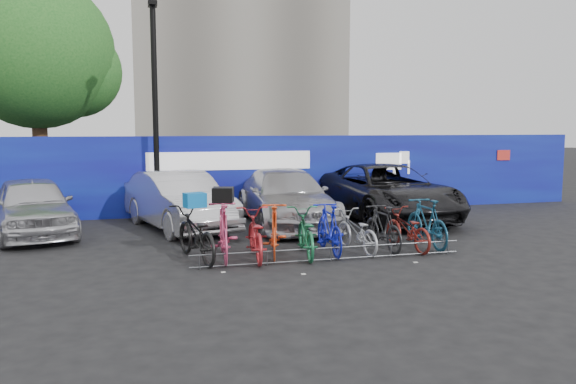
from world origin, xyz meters
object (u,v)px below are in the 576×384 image
object	(u,v)px
bike_8	(407,229)
bike_4	(305,233)
bike_1	(224,231)
bike_3	(274,230)
bike_rack	(331,254)
bike_6	(356,231)
bike_7	(383,228)
car_0	(33,206)
bike_2	(255,235)
lamppost	(155,105)
bike_5	(329,229)
tree	(43,56)
car_2	(286,198)
bike_0	(195,234)
bike_9	(427,223)
car_1	(179,201)
car_3	(386,192)

from	to	relation	value
bike_8	bike_4	bearing A→B (deg)	-5.12
bike_1	bike_3	world-z (taller)	bike_1
bike_rack	bike_8	world-z (taller)	bike_8
bike_6	bike_1	bearing A→B (deg)	-8.21
bike_rack	bike_7	xyz separation A→B (m)	(1.42, 0.69, 0.34)
car_0	bike_1	xyz separation A→B (m)	(4.20, -3.71, -0.14)
bike_1	bike_2	xyz separation A→B (m)	(0.62, -0.11, -0.08)
lamppost	car_0	distance (m)	4.26
car_0	bike_5	size ratio (longest dim) A/B	2.40
tree	bike_5	xyz separation A→B (m)	(6.97, -9.98, -4.53)
bike_7	car_2	bearing A→B (deg)	-75.01
car_0	bike_2	world-z (taller)	car_0
bike_2	bike_0	bearing A→B (deg)	-3.45
bike_6	bike_7	xyz separation A→B (m)	(0.61, -0.01, 0.05)
bike_8	bike_9	bearing A→B (deg)	-172.08
car_0	bike_4	xyz separation A→B (m)	(5.88, -3.85, -0.24)
bike_rack	car_2	size ratio (longest dim) A/B	1.09
tree	bike_6	size ratio (longest dim) A/B	4.59
lamppost	bike_1	xyz separation A→B (m)	(1.16, -5.29, -2.68)
bike_5	bike_7	world-z (taller)	bike_5
lamppost	car_2	xyz separation A→B (m)	(3.38, -1.64, -2.52)
car_1	bike_5	size ratio (longest dim) A/B	2.55
tree	car_3	bearing A→B (deg)	-31.42
car_2	bike_9	world-z (taller)	car_2
lamppost	car_3	xyz separation A→B (m)	(6.44, -1.46, -2.48)
bike_1	bike_6	distance (m)	2.86
car_2	car_3	distance (m)	3.06
bike_6	lamppost	bearing A→B (deg)	-60.74
bike_1	bike_6	xyz separation A→B (m)	(2.85, -0.02, -0.14)
bike_5	bike_7	bearing A→B (deg)	-176.68
bike_1	bike_4	bearing A→B (deg)	-179.93
bike_4	bike_6	distance (m)	1.18
bike_6	bike_8	distance (m)	1.16
car_0	bike_6	world-z (taller)	car_0
car_0	car_1	xyz separation A→B (m)	(3.54, -0.04, 0.02)
car_0	bike_7	xyz separation A→B (m)	(7.67, -3.74, -0.23)
tree	car_2	world-z (taller)	tree
car_0	car_3	size ratio (longest dim) A/B	0.75
bike_5	lamppost	bearing A→B (deg)	-54.96
car_1	bike_0	world-z (taller)	car_1
bike_rack	car_2	distance (m)	4.40
lamppost	bike_6	distance (m)	7.22
bike_2	bike_5	world-z (taller)	bike_5
lamppost	bike_2	size ratio (longest dim) A/B	3.19
bike_rack	bike_7	bearing A→B (deg)	25.86
bike_2	bike_3	distance (m)	0.47
bike_4	bike_7	size ratio (longest dim) A/B	1.13
bike_4	bike_6	xyz separation A→B (m)	(1.17, 0.12, -0.05)
bike_0	bike_6	xyz separation A→B (m)	(3.41, -0.08, -0.09)
bike_rack	car_2	world-z (taller)	car_2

